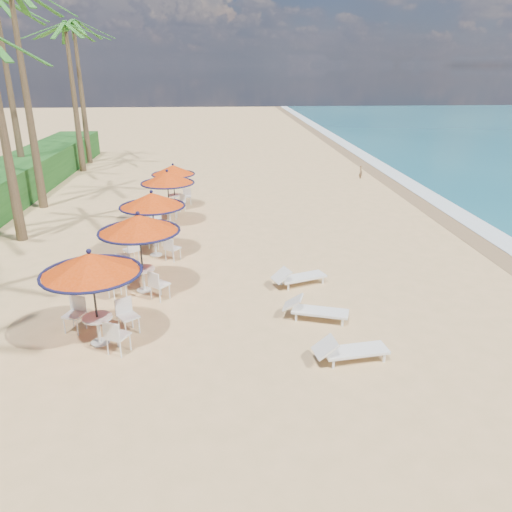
# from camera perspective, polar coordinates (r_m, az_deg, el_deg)

# --- Properties ---
(ground) EXTENTS (160.00, 160.00, 0.00)m
(ground) POSITION_cam_1_polar(r_m,az_deg,el_deg) (13.20, 6.18, -9.95)
(ground) COLOR tan
(ground) RESTS_ON ground
(foam_strip) EXTENTS (1.20, 140.00, 0.04)m
(foam_strip) POSITION_cam_1_polar(r_m,az_deg,el_deg) (24.99, 23.51, 3.49)
(foam_strip) COLOR white
(foam_strip) RESTS_ON ground
(wetsand_band) EXTENTS (1.40, 140.00, 0.02)m
(wetsand_band) POSITION_cam_1_polar(r_m,az_deg,el_deg) (24.58, 21.65, 3.50)
(wetsand_band) COLOR olive
(wetsand_band) RESTS_ON ground
(station_0) EXTENTS (2.50, 2.50, 2.61)m
(station_0) POSITION_cam_1_polar(r_m,az_deg,el_deg) (12.98, -18.12, -2.06)
(station_0) COLOR black
(station_0) RESTS_ON ground
(station_1) EXTENTS (2.53, 2.53, 2.64)m
(station_1) POSITION_cam_1_polar(r_m,az_deg,el_deg) (15.71, -13.37, 2.49)
(station_1) COLOR black
(station_1) RESTS_ON ground
(station_2) EXTENTS (2.43, 2.43, 2.53)m
(station_2) POSITION_cam_1_polar(r_m,az_deg,el_deg) (18.78, -11.79, 5.37)
(station_2) COLOR black
(station_2) RESTS_ON ground
(station_3) EXTENTS (2.39, 2.39, 2.49)m
(station_3) POSITION_cam_1_polar(r_m,az_deg,el_deg) (22.67, -10.14, 8.26)
(station_3) COLOR black
(station_3) RESTS_ON ground
(station_4) EXTENTS (2.16, 2.16, 2.26)m
(station_4) POSITION_cam_1_polar(r_m,az_deg,el_deg) (25.39, -9.32, 9.24)
(station_4) COLOR black
(station_4) RESTS_ON ground
(lounger_near) EXTENTS (1.91, 0.83, 0.66)m
(lounger_near) POSITION_cam_1_polar(r_m,az_deg,el_deg) (12.49, 10.50, -10.49)
(lounger_near) COLOR white
(lounger_near) RESTS_ON ground
(lounger_mid) EXTENTS (1.93, 1.11, 0.66)m
(lounger_mid) POSITION_cam_1_polar(r_m,az_deg,el_deg) (14.25, 6.58, -6.07)
(lounger_mid) COLOR white
(lounger_mid) RESTS_ON ground
(lounger_far) EXTENTS (1.91, 1.16, 0.65)m
(lounger_far) POSITION_cam_1_polar(r_m,az_deg,el_deg) (16.34, 4.75, -2.36)
(lounger_far) COLOR white
(lounger_far) RESTS_ON ground
(palm_4) EXTENTS (5.00, 5.00, 10.07)m
(palm_4) POSITION_cam_1_polar(r_m,az_deg,el_deg) (26.99, -26.08, 24.27)
(palm_4) COLOR brown
(palm_4) RESTS_ON ground
(palm_6) EXTENTS (5.00, 5.00, 9.26)m
(palm_6) POSITION_cam_1_polar(r_m,az_deg,el_deg) (36.01, -20.84, 22.41)
(palm_6) COLOR brown
(palm_6) RESTS_ON ground
(palm_7) EXTENTS (5.00, 5.00, 9.61)m
(palm_7) POSITION_cam_1_polar(r_m,az_deg,el_deg) (39.16, -20.04, 22.77)
(palm_7) COLOR brown
(palm_7) RESTS_ON ground
(person) EXTENTS (0.23, 0.34, 0.91)m
(person) POSITION_cam_1_polar(r_m,az_deg,el_deg) (32.80, 11.89, 9.43)
(person) COLOR #866444
(person) RESTS_ON ground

